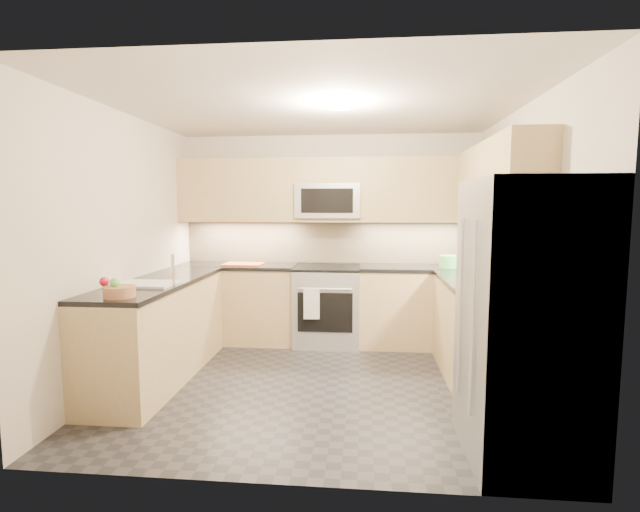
{
  "coord_description": "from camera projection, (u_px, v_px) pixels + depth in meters",
  "views": [
    {
      "loc": [
        0.42,
        -4.13,
        1.62
      ],
      "look_at": [
        0.0,
        0.35,
        1.15
      ],
      "focal_mm": 26.0,
      "sensor_mm": 36.0,
      "label": 1
    }
  ],
  "objects": [
    {
      "name": "floor",
      "position": [
        316.0,
        383.0,
        4.3
      ],
      "size": [
        3.6,
        3.2,
        0.0
      ],
      "primitive_type": "cube",
      "color": "black",
      "rests_on": "ground"
    },
    {
      "name": "ceiling",
      "position": [
        316.0,
        107.0,
        4.04
      ],
      "size": [
        3.6,
        3.2,
        0.02
      ],
      "primitive_type": "cube",
      "color": "beige",
      "rests_on": "wall_back"
    },
    {
      "name": "wall_back",
      "position": [
        329.0,
        238.0,
        5.75
      ],
      "size": [
        3.6,
        0.02,
        2.5
      ],
      "primitive_type": "cube",
      "color": "beige",
      "rests_on": "floor"
    },
    {
      "name": "wall_front",
      "position": [
        287.0,
        275.0,
        2.59
      ],
      "size": [
        3.6,
        0.02,
        2.5
      ],
      "primitive_type": "cube",
      "color": "beige",
      "rests_on": "floor"
    },
    {
      "name": "wall_left",
      "position": [
        126.0,
        247.0,
        4.34
      ],
      "size": [
        0.02,
        3.2,
        2.5
      ],
      "primitive_type": "cube",
      "color": "beige",
      "rests_on": "floor"
    },
    {
      "name": "wall_right",
      "position": [
        523.0,
        251.0,
        4.0
      ],
      "size": [
        0.02,
        3.2,
        2.5
      ],
      "primitive_type": "cube",
      "color": "beige",
      "rests_on": "floor"
    },
    {
      "name": "base_cab_back_left",
      "position": [
        238.0,
        304.0,
        5.64
      ],
      "size": [
        1.42,
        0.6,
        0.9
      ],
      "primitive_type": "cube",
      "color": "tan",
      "rests_on": "floor"
    },
    {
      "name": "base_cab_back_right",
      "position": [
        420.0,
        308.0,
        5.44
      ],
      "size": [
        1.42,
        0.6,
        0.9
      ],
      "primitive_type": "cube",
      "color": "tan",
      "rests_on": "floor"
    },
    {
      "name": "base_cab_right",
      "position": [
        480.0,
        335.0,
        4.26
      ],
      "size": [
        0.6,
        1.7,
        0.9
      ],
      "primitive_type": "cube",
      "color": "tan",
      "rests_on": "floor"
    },
    {
      "name": "base_cab_peninsula",
      "position": [
        159.0,
        332.0,
        4.39
      ],
      "size": [
        0.6,
        2.0,
        0.9
      ],
      "primitive_type": "cube",
      "color": "tan",
      "rests_on": "floor"
    },
    {
      "name": "countertop_back_left",
      "position": [
        238.0,
        266.0,
        5.59
      ],
      "size": [
        1.42,
        0.63,
        0.04
      ],
      "primitive_type": "cube",
      "color": "black",
      "rests_on": "base_cab_back_left"
    },
    {
      "name": "countertop_back_right",
      "position": [
        421.0,
        268.0,
        5.39
      ],
      "size": [
        1.42,
        0.63,
        0.04
      ],
      "primitive_type": "cube",
      "color": "black",
      "rests_on": "base_cab_back_right"
    },
    {
      "name": "countertop_right",
      "position": [
        482.0,
        285.0,
        4.21
      ],
      "size": [
        0.63,
        1.7,
        0.04
      ],
      "primitive_type": "cube",
      "color": "black",
      "rests_on": "base_cab_right"
    },
    {
      "name": "countertop_peninsula",
      "position": [
        158.0,
        283.0,
        4.34
      ],
      "size": [
        0.63,
        2.0,
        0.04
      ],
      "primitive_type": "cube",
      "color": "black",
      "rests_on": "base_cab_peninsula"
    },
    {
      "name": "upper_cab_back",
      "position": [
        328.0,
        190.0,
        5.52
      ],
      "size": [
        3.6,
        0.35,
        0.75
      ],
      "primitive_type": "cube",
      "color": "tan",
      "rests_on": "wall_back"
    },
    {
      "name": "upper_cab_right",
      "position": [
        496.0,
        185.0,
        4.23
      ],
      "size": [
        0.35,
        1.95,
        0.75
      ],
      "primitive_type": "cube",
      "color": "tan",
      "rests_on": "wall_right"
    },
    {
      "name": "backsplash_back",
      "position": [
        329.0,
        242.0,
        5.75
      ],
      "size": [
        3.6,
        0.01,
        0.51
      ],
      "primitive_type": "cube",
      "color": "tan",
      "rests_on": "wall_back"
    },
    {
      "name": "backsplash_right",
      "position": [
        506.0,
        252.0,
        4.45
      ],
      "size": [
        0.01,
        2.3,
        0.51
      ],
      "primitive_type": "cube",
      "color": "tan",
      "rests_on": "wall_right"
    },
    {
      "name": "gas_range",
      "position": [
        327.0,
        306.0,
        5.51
      ],
      "size": [
        0.76,
        0.65,
        0.91
      ],
      "primitive_type": "cube",
      "color": "#A5A7AD",
      "rests_on": "floor"
    },
    {
      "name": "range_cooktop",
      "position": [
        327.0,
        268.0,
        5.47
      ],
      "size": [
        0.76,
        0.65,
        0.03
      ],
      "primitive_type": "cube",
      "color": "black",
      "rests_on": "gas_range"
    },
    {
      "name": "oven_door_glass",
      "position": [
        325.0,
        313.0,
        5.19
      ],
      "size": [
        0.62,
        0.02,
        0.45
      ],
      "primitive_type": "cube",
      "color": "black",
      "rests_on": "gas_range"
    },
    {
      "name": "oven_handle",
      "position": [
        325.0,
        289.0,
        5.14
      ],
      "size": [
        0.6,
        0.02,
        0.02
      ],
      "primitive_type": "cylinder",
      "rotation": [
        0.0,
        1.57,
        0.0
      ],
      "color": "#B2B5BA",
      "rests_on": "gas_range"
    },
    {
      "name": "microwave",
      "position": [
        328.0,
        201.0,
        5.51
      ],
      "size": [
        0.76,
        0.4,
        0.4
      ],
      "primitive_type": "cube",
      "color": "#A4A7AC",
      "rests_on": "upper_cab_back"
    },
    {
      "name": "microwave_door",
      "position": [
        327.0,
        201.0,
        5.31
      ],
      "size": [
        0.6,
        0.01,
        0.28
      ],
      "primitive_type": "cube",
      "color": "black",
      "rests_on": "microwave"
    },
    {
      "name": "refrigerator",
      "position": [
        525.0,
        322.0,
        2.93
      ],
      "size": [
        0.7,
        0.9,
        1.8
      ],
      "primitive_type": "cube",
      "color": "#94979B",
      "rests_on": "floor"
    },
    {
      "name": "fridge_handle_left",
      "position": [
        472.0,
        320.0,
        2.78
      ],
      "size": [
        0.02,
        0.02,
        1.2
      ],
      "primitive_type": "cylinder",
      "color": "#B2B5BA",
      "rests_on": "refrigerator"
    },
    {
      "name": "fridge_handle_right",
      "position": [
        460.0,
        307.0,
        3.14
      ],
      "size": [
        0.02,
        0.02,
        1.2
      ],
      "primitive_type": "cylinder",
      "color": "#B2B5BA",
      "rests_on": "refrigerator"
    },
    {
      "name": "sink_basin",
      "position": [
        145.0,
        292.0,
        4.1
      ],
      "size": [
        0.52,
        0.38,
        0.16
      ],
      "primitive_type": "cube",
      "color": "white",
      "rests_on": "base_cab_peninsula"
    },
    {
      "name": "faucet",
      "position": [
        173.0,
        270.0,
        4.06
      ],
      "size": [
        0.03,
        0.03,
        0.28
      ],
      "primitive_type": "cylinder",
      "color": "silver",
      "rests_on": "countertop_peninsula"
    },
    {
      "name": "utensil_bowl",
      "position": [
        450.0,
        262.0,
        5.26
      ],
      "size": [
        0.31,
        0.31,
        0.14
      ],
      "primitive_type": "cylinder",
      "rotation": [
        0.0,
        0.0,
        0.38
      ],
      "color": "#4CB256",
      "rests_on": "countertop_back_right"
    },
    {
      "name": "cutting_board",
      "position": [
        243.0,
        264.0,
        5.56
      ],
      "size": [
        0.47,
        0.34,
        0.01
      ],
      "primitive_type": "cube",
      "rotation": [
        0.0,
        0.0,
        -0.05
      ],
      "color": "#F15516",
      "rests_on": "countertop_back_left"
    },
    {
      "name": "fruit_basket",
      "position": [
        119.0,
        292.0,
        3.53
      ],
      "size": [
        0.31,
        0.31,
        0.08
      ],
      "primitive_type": "cylinder",
      "rotation": [
        0.0,
        0.0,
        -0.4
      ],
      "color": "#A4714C",
      "rests_on": "countertop_peninsula"
    },
    {
      "name": "fruit_apple",
      "position": [
        104.0,
        282.0,
        3.56
      ],
      "size": [
        0.07,
        0.07,
        0.07
      ],
      "primitive_type": "sphere",
      "color": "#B41430",
      "rests_on": "fruit_basket"
    },
    {
      "name": "fruit_pear",
      "position": [
        115.0,
        283.0,
        3.51
      ],
      "size": [
        0.07,
        0.07,
        0.07
      ],
      "primitive_type": "sphere",
      "color": "#58C353",
      "rests_on": "fruit_basket"
    },
    {
      "name": "dish_towel_check",
      "position": [
        312.0,
        304.0,
        5.15
      ],
      "size": [
        0.18,
        0.03,
        0.34
      ],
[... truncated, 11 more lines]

